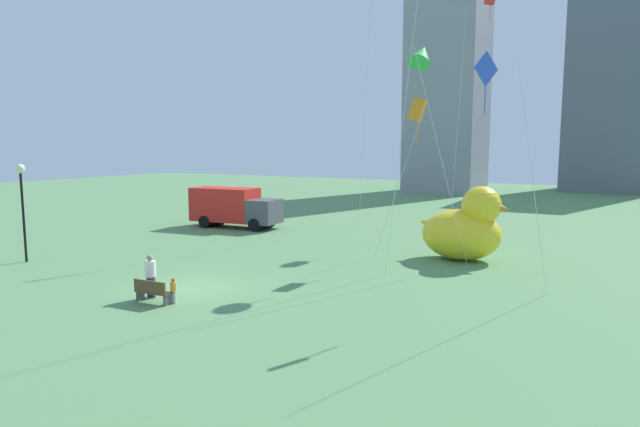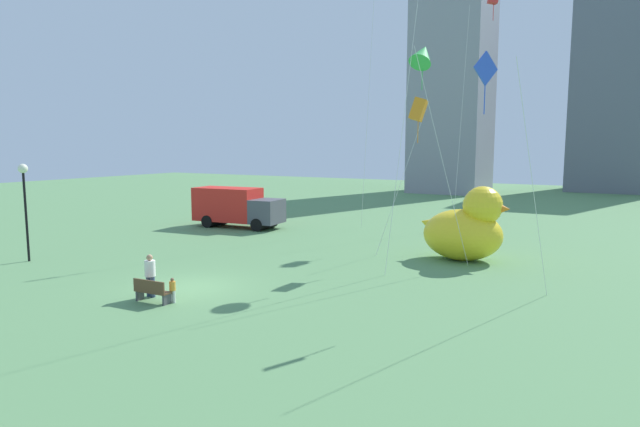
% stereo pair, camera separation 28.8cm
% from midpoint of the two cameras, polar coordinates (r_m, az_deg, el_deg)
% --- Properties ---
extents(ground_plane, '(140.00, 140.00, 0.00)m').
position_cam_midpoint_polar(ground_plane, '(23.34, -13.79, -7.68)').
color(ground_plane, '#598A55').
extents(park_bench, '(1.51, 0.53, 0.90)m').
position_cam_midpoint_polar(park_bench, '(21.45, -17.72, -7.84)').
color(park_bench, brown).
rests_on(park_bench, ground).
extents(person_adult, '(0.42, 0.42, 1.69)m').
position_cam_midpoint_polar(person_adult, '(22.17, -17.84, -6.11)').
color(person_adult, '#38476B').
rests_on(person_adult, ground).
extents(person_child, '(0.24, 0.24, 0.96)m').
position_cam_midpoint_polar(person_child, '(21.24, -15.63, -7.74)').
color(person_child, silver).
rests_on(person_child, ground).
extents(giant_inflatable_duck, '(4.68, 3.00, 3.88)m').
position_cam_midpoint_polar(giant_inflatable_duck, '(28.74, 14.77, -1.55)').
color(giant_inflatable_duck, yellow).
rests_on(giant_inflatable_duck, ground).
extents(lamppost, '(0.47, 0.47, 4.99)m').
position_cam_midpoint_polar(lamppost, '(31.01, -29.27, 2.40)').
color(lamppost, black).
rests_on(lamppost, ground).
extents(box_truck, '(6.77, 2.87, 2.85)m').
position_cam_midpoint_polar(box_truck, '(39.41, -9.33, 0.64)').
color(box_truck, red).
rests_on(box_truck, ground).
extents(city_skyline, '(44.00, 20.33, 30.16)m').
position_cam_midpoint_polar(city_skyline, '(72.94, 27.02, 12.19)').
color(city_skyline, gray).
rests_on(city_skyline, ground).
extents(kite_green, '(3.05, 3.26, 11.06)m').
position_cam_midpoint_polar(kite_green, '(27.69, 10.41, 16.16)').
color(kite_green, silver).
rests_on(kite_green, ground).
extents(kite_blue, '(2.72, 3.90, 9.42)m').
position_cam_midpoint_polar(kite_blue, '(21.75, 17.10, 13.56)').
color(kite_blue, silver).
rests_on(kite_blue, ground).
extents(kite_orange, '(2.57, 2.50, 8.37)m').
position_cam_midpoint_polar(kite_orange, '(28.43, 9.94, 10.70)').
color(kite_orange, silver).
rests_on(kite_orange, ground).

